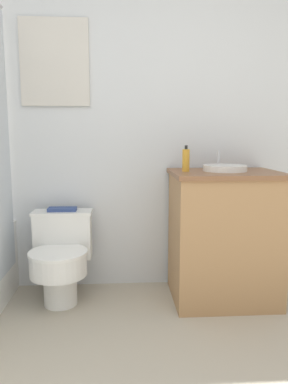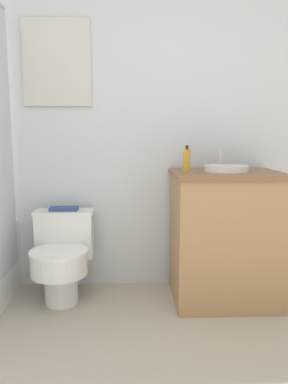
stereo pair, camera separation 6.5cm
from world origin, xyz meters
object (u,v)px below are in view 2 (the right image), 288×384
sink (226,168)px  soap_bottle (187,160)px  toilet (62,254)px  book_on_tank (64,209)px

sink → soap_bottle: (-0.27, -0.01, 0.06)m
toilet → soap_bottle: size_ratio=3.50×
sink → book_on_tank: bearing=172.7°
book_on_tank → soap_bottle: bearing=-10.0°
toilet → soap_bottle: soap_bottle is taller
toilet → book_on_tank: bearing=90.0°
sink → soap_bottle: soap_bottle is taller
toilet → sink: size_ratio=1.84×
sink → soap_bottle: 0.27m
sink → book_on_tank: (-1.11, 0.14, -0.30)m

